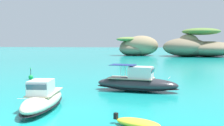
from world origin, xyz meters
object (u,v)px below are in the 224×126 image
islet_large (196,47)px  motorboat_charcoal (137,83)px  dinghy_tender (138,123)px  islet_small (137,47)px  motorboat_cream (43,99)px  channel_buoy (31,77)px

islet_large → motorboat_charcoal: (-15.27, -62.55, -2.15)m
motorboat_charcoal → dinghy_tender: 10.71m
islet_small → motorboat_charcoal: islet_small is taller
islet_large → motorboat_cream: bearing=-106.9°
islet_large → motorboat_cream: islet_large is taller
islet_small → motorboat_cream: 72.31m
islet_small → channel_buoy: 59.61m
motorboat_charcoal → motorboat_cream: motorboat_charcoal is taller
channel_buoy → islet_small: bearing=80.5°
channel_buoy → islet_large: bearing=63.3°
islet_large → dinghy_tender: (-14.71, -73.23, -2.70)m
motorboat_cream → islet_small: bearing=87.8°
motorboat_charcoal → channel_buoy: 14.44m
dinghy_tender → motorboat_cream: bearing=154.9°
islet_large → motorboat_charcoal: 64.42m
islet_large → motorboat_charcoal: islet_large is taller
dinghy_tender → channel_buoy: 21.54m
islet_small → channel_buoy: islet_small is taller
islet_large → islet_small: bearing=173.5°
motorboat_charcoal → channel_buoy: motorboat_charcoal is taller
islet_small → motorboat_cream: size_ratio=2.08×
motorboat_cream → motorboat_charcoal: bearing=51.2°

